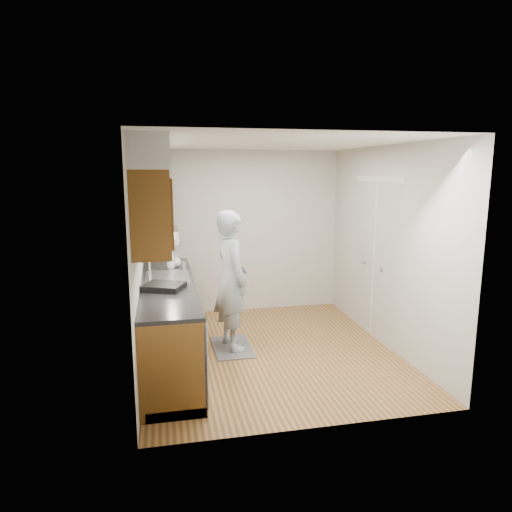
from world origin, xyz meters
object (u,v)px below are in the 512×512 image
Objects in this scene: soap_bottle_b at (171,259)px; soap_bottle_a at (171,258)px; steel_can at (184,266)px; dish_rack at (164,287)px; person at (231,271)px; soap_bottle_c at (176,260)px.

soap_bottle_a is at bearing -90.93° from soap_bottle_b.
dish_rack is at bearing -105.51° from steel_can.
dish_rack is at bearing 111.08° from person.
person is 4.84× the size of dish_rack.
soap_bottle_a is 0.18m from soap_bottle_b.
soap_bottle_a is 1.61× the size of soap_bottle_c.
soap_bottle_a is at bearing 107.99° from dish_rack.
person is at bearing -43.42° from soap_bottle_b.
person is 0.68m from steel_can.
soap_bottle_c is at bearing 105.04° from dish_rack.
soap_bottle_b reaches higher than steel_can.
dish_rack is at bearing -98.29° from soap_bottle_c.
soap_bottle_c is at bearing 33.24° from person.
soap_bottle_a reaches higher than dish_rack.
steel_can is (0.16, -0.26, -0.05)m from soap_bottle_b.
dish_rack is (-0.10, -1.05, -0.11)m from soap_bottle_a.
soap_bottle_b is 1.83× the size of steel_can.
person reaches higher than soap_bottle_b.
person is 0.89m from soap_bottle_c.
steel_can is 0.27× the size of dish_rack.
steel_can is at bearing 97.82° from dish_rack.
soap_bottle_b is at bearing 108.62° from dish_rack.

